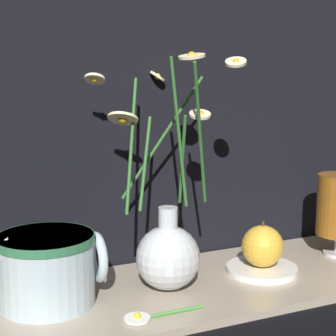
{
  "coord_description": "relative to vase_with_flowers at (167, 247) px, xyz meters",
  "views": [
    {
      "loc": [
        -0.34,
        -0.75,
        0.34
      ],
      "look_at": [
        0.0,
        0.0,
        0.2
      ],
      "focal_mm": 60.0,
      "sensor_mm": 36.0,
      "label": 1
    }
  ],
  "objects": [
    {
      "name": "ceramic_pitcher",
      "position": [
        -0.18,
        0.02,
        -0.01
      ],
      "size": [
        0.16,
        0.14,
        0.12
      ],
      "color": "silver",
      "rests_on": "shelf"
    },
    {
      "name": "vase_with_flowers",
      "position": [
        0.0,
        0.0,
        0.0
      ],
      "size": [
        0.21,
        0.22,
        0.36
      ],
      "color": "silver",
      "rests_on": "shelf"
    },
    {
      "name": "ground_plane",
      "position": [
        -0.0,
        -0.0,
        -0.08
      ],
      "size": [
        6.0,
        6.0,
        0.0
      ],
      "primitive_type": "plane",
      "color": "black"
    },
    {
      "name": "orange_fruit",
      "position": [
        0.17,
        -0.0,
        -0.02
      ],
      "size": [
        0.07,
        0.07,
        0.08
      ],
      "color": "gold",
      "rests_on": "saucer_plate"
    },
    {
      "name": "loose_daisy",
      "position": [
        -0.07,
        -0.09,
        -0.06
      ],
      "size": [
        0.12,
        0.04,
        0.01
      ],
      "color": "#4C8E3D",
      "rests_on": "shelf"
    },
    {
      "name": "saucer_plate",
      "position": [
        0.17,
        -0.0,
        -0.06
      ],
      "size": [
        0.12,
        0.12,
        0.01
      ],
      "color": "white",
      "rests_on": "shelf"
    },
    {
      "name": "shelf",
      "position": [
        -0.0,
        -0.0,
        -0.07
      ],
      "size": [
        0.89,
        0.26,
        0.01
      ],
      "color": "tan",
      "rests_on": "ground_plane"
    }
  ]
}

